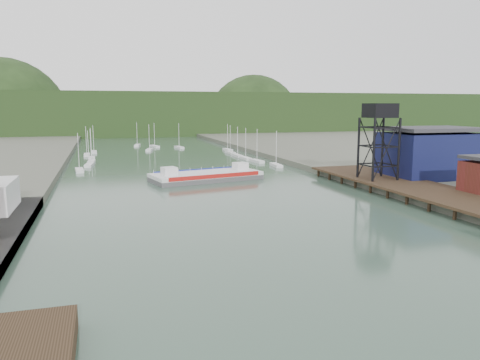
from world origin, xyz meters
TOP-DOWN VIEW (x-y plane):
  - ground at (0.00, 0.00)m, footprint 600.00×600.00m
  - east_pier at (37.00, 45.00)m, footprint 14.00×70.00m
  - lift_tower at (35.00, 58.00)m, footprint 6.50×6.50m
  - blue_shed at (50.00, 60.00)m, footprint 20.50×14.50m
  - marina_sailboats at (0.08, 138.46)m, footprint 57.71×92.65m
  - distant_hills at (-3.98, 301.35)m, footprint 500.00×120.00m
  - chain_ferry at (2.25, 79.73)m, footprint 27.54×15.63m

SIDE VIEW (x-z plane):
  - ground at x=0.00m, z-range 0.00..0.00m
  - marina_sailboats at x=0.08m, z-range -0.10..0.80m
  - chain_ferry at x=2.25m, z-range -0.80..2.94m
  - east_pier at x=37.00m, z-range 0.67..3.12m
  - blue_shed at x=50.00m, z-range 1.41..12.71m
  - distant_hills at x=-3.98m, z-range -29.62..50.38m
  - lift_tower at x=35.00m, z-range 7.65..23.65m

